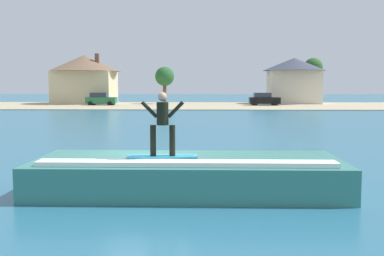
{
  "coord_description": "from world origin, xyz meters",
  "views": [
    {
      "loc": [
        1.79,
        -13.7,
        3.03
      ],
      "look_at": [
        1.3,
        3.31,
        1.43
      ],
      "focal_mm": 43.36,
      "sensor_mm": 36.0,
      "label": 1
    }
  ],
  "objects_px": {
    "car_near_shore": "(101,99)",
    "house_gabled_white": "(294,77)",
    "wave_crest": "(188,174)",
    "tree_short_bushy": "(313,68)",
    "surfer": "(163,120)",
    "tree_tall_bare": "(165,77)",
    "surfboard": "(162,157)",
    "car_far_shore": "(264,99)",
    "house_with_chimney": "(85,76)"
  },
  "relations": [
    {
      "from": "car_near_shore",
      "to": "house_gabled_white",
      "type": "relative_size",
      "value": 0.44
    },
    {
      "from": "wave_crest",
      "to": "house_gabled_white",
      "type": "bearing_deg",
      "value": 76.56
    },
    {
      "from": "tree_short_bushy",
      "to": "surfer",
      "type": "bearing_deg",
      "value": -106.48
    },
    {
      "from": "wave_crest",
      "to": "tree_tall_bare",
      "type": "bearing_deg",
      "value": 95.63
    },
    {
      "from": "tree_tall_bare",
      "to": "surfboard",
      "type": "bearing_deg",
      "value": -85.07
    },
    {
      "from": "wave_crest",
      "to": "surfer",
      "type": "distance_m",
      "value": 1.81
    },
    {
      "from": "surfboard",
      "to": "house_gabled_white",
      "type": "bearing_deg",
      "value": 76.06
    },
    {
      "from": "house_gabled_white",
      "to": "tree_short_bushy",
      "type": "bearing_deg",
      "value": 12.38
    },
    {
      "from": "tree_tall_bare",
      "to": "wave_crest",
      "type": "bearing_deg",
      "value": -84.37
    },
    {
      "from": "car_near_shore",
      "to": "car_far_shore",
      "type": "xyz_separation_m",
      "value": [
        23.14,
        -0.0,
        0.0
      ]
    },
    {
      "from": "car_near_shore",
      "to": "car_far_shore",
      "type": "height_order",
      "value": "same"
    },
    {
      "from": "car_far_shore",
      "to": "tree_tall_bare",
      "type": "height_order",
      "value": "tree_tall_bare"
    },
    {
      "from": "wave_crest",
      "to": "tree_tall_bare",
      "type": "xyz_separation_m",
      "value": [
        -5.71,
        57.84,
        3.65
      ]
    },
    {
      "from": "surfboard",
      "to": "tree_tall_bare",
      "type": "distance_m",
      "value": 58.67
    },
    {
      "from": "surfer",
      "to": "tree_short_bushy",
      "type": "bearing_deg",
      "value": 73.52
    },
    {
      "from": "car_far_shore",
      "to": "wave_crest",
      "type": "bearing_deg",
      "value": -99.44
    },
    {
      "from": "surfboard",
      "to": "surfer",
      "type": "relative_size",
      "value": 1.11
    },
    {
      "from": "car_far_shore",
      "to": "tree_tall_bare",
      "type": "distance_m",
      "value": 15.68
    },
    {
      "from": "surfer",
      "to": "house_with_chimney",
      "type": "bearing_deg",
      "value": 106.48
    },
    {
      "from": "car_near_shore",
      "to": "tree_short_bushy",
      "type": "height_order",
      "value": "tree_short_bushy"
    },
    {
      "from": "surfer",
      "to": "tree_short_bushy",
      "type": "xyz_separation_m",
      "value": [
        17.8,
        60.17,
        3.55
      ]
    },
    {
      "from": "car_near_shore",
      "to": "tree_tall_bare",
      "type": "distance_m",
      "value": 10.56
    },
    {
      "from": "wave_crest",
      "to": "house_gabled_white",
      "type": "height_order",
      "value": "house_gabled_white"
    },
    {
      "from": "car_far_shore",
      "to": "house_with_chimney",
      "type": "xyz_separation_m",
      "value": [
        -26.85,
        5.59,
        3.36
      ]
    },
    {
      "from": "tree_short_bushy",
      "to": "surfboard",
      "type": "bearing_deg",
      "value": -106.52
    },
    {
      "from": "house_with_chimney",
      "to": "tree_tall_bare",
      "type": "xyz_separation_m",
      "value": [
        12.37,
        -0.48,
        -0.16
      ]
    },
    {
      "from": "surfer",
      "to": "tree_tall_bare",
      "type": "xyz_separation_m",
      "value": [
        -5.05,
        58.44,
        2.07
      ]
    },
    {
      "from": "car_far_shore",
      "to": "tree_tall_bare",
      "type": "xyz_separation_m",
      "value": [
        -14.48,
        5.11,
        3.2
      ]
    },
    {
      "from": "house_gabled_white",
      "to": "wave_crest",
      "type": "bearing_deg",
      "value": -103.44
    },
    {
      "from": "surfboard",
      "to": "tree_short_bushy",
      "type": "bearing_deg",
      "value": 73.48
    },
    {
      "from": "car_far_shore",
      "to": "tree_tall_bare",
      "type": "relative_size",
      "value": 0.75
    },
    {
      "from": "car_far_shore",
      "to": "tree_tall_bare",
      "type": "bearing_deg",
      "value": 160.54
    },
    {
      "from": "surfboard",
      "to": "car_far_shore",
      "type": "distance_m",
      "value": 54.09
    },
    {
      "from": "car_far_shore",
      "to": "house_gabled_white",
      "type": "xyz_separation_m",
      "value": [
        5.31,
        6.16,
        3.25
      ]
    },
    {
      "from": "wave_crest",
      "to": "surfboard",
      "type": "relative_size",
      "value": 4.53
    },
    {
      "from": "wave_crest",
      "to": "house_with_chimney",
      "type": "bearing_deg",
      "value": 107.23
    },
    {
      "from": "wave_crest",
      "to": "house_with_chimney",
      "type": "xyz_separation_m",
      "value": [
        -18.08,
        58.32,
        3.81
      ]
    },
    {
      "from": "car_far_shore",
      "to": "house_gabled_white",
      "type": "relative_size",
      "value": 0.45
    },
    {
      "from": "tree_short_bushy",
      "to": "car_near_shore",
      "type": "bearing_deg",
      "value": -167.77
    },
    {
      "from": "car_far_shore",
      "to": "tree_short_bushy",
      "type": "xyz_separation_m",
      "value": [
        8.38,
        6.84,
        4.67
      ]
    },
    {
      "from": "house_with_chimney",
      "to": "tree_short_bushy",
      "type": "height_order",
      "value": "house_with_chimney"
    },
    {
      "from": "house_with_chimney",
      "to": "surfer",
      "type": "bearing_deg",
      "value": -73.52
    },
    {
      "from": "tree_tall_bare",
      "to": "surfer",
      "type": "bearing_deg",
      "value": -85.06
    },
    {
      "from": "car_near_shore",
      "to": "house_gabled_white",
      "type": "bearing_deg",
      "value": 12.22
    },
    {
      "from": "tree_tall_bare",
      "to": "house_with_chimney",
      "type": "bearing_deg",
      "value": 177.79
    },
    {
      "from": "surfboard",
      "to": "tree_short_bushy",
      "type": "xyz_separation_m",
      "value": [
        17.82,
        60.1,
        4.54
      ]
    },
    {
      "from": "car_near_shore",
      "to": "tree_short_bushy",
      "type": "bearing_deg",
      "value": 12.23
    },
    {
      "from": "wave_crest",
      "to": "car_near_shore",
      "type": "xyz_separation_m",
      "value": [
        -14.38,
        52.73,
        0.45
      ]
    },
    {
      "from": "surfer",
      "to": "tree_tall_bare",
      "type": "relative_size",
      "value": 0.3
    },
    {
      "from": "car_near_shore",
      "to": "car_far_shore",
      "type": "relative_size",
      "value": 0.99
    }
  ]
}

